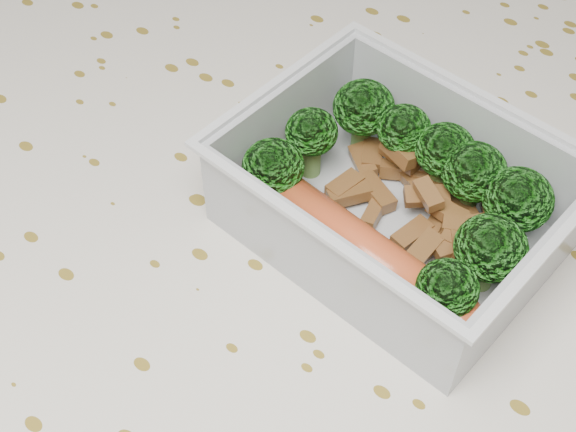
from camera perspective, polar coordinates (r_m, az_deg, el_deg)
The scene contains 6 objects.
dining_table at distance 0.49m, azimuth -0.39°, elevation -8.70°, with size 1.40×0.90×0.75m.
tablecloth at distance 0.44m, azimuth -0.43°, elevation -5.32°, with size 1.46×0.96×0.19m.
lunch_container at distance 0.41m, azimuth 7.59°, elevation 0.70°, with size 0.17×0.14×0.06m.
broccoli_florets at distance 0.41m, azimuth 9.32°, elevation 2.76°, with size 0.14×0.11×0.04m.
meat_pile at distance 0.42m, azimuth 9.68°, elevation 0.84°, with size 0.10×0.07×0.03m.
sausage at distance 0.39m, azimuth 5.04°, elevation -2.43°, with size 0.14×0.04×0.03m.
Camera 1 is at (0.16, -0.19, 1.08)m, focal length 50.00 mm.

